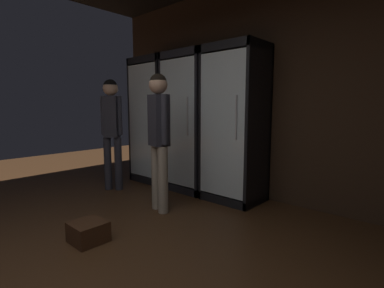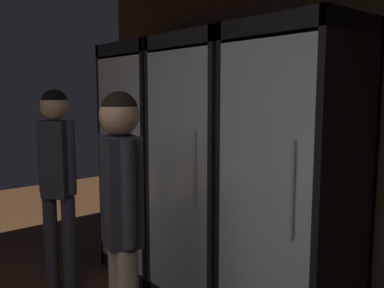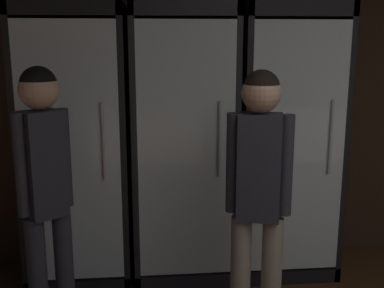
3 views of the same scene
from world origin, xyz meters
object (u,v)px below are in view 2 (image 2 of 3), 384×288
shopper_near (122,211)px  shopper_far (57,171)px  cooler_far_left (152,163)px  cooler_left (211,175)px  cooler_center (296,193)px

shopper_near → shopper_far: size_ratio=0.99×
cooler_far_left → shopper_near: bearing=-41.0°
cooler_left → shopper_near: 1.00m
cooler_far_left → cooler_center: bearing=0.0°
cooler_left → cooler_center: bearing=0.1°
cooler_center → shopper_near: 1.03m
cooler_far_left → shopper_far: bearing=-93.9°
cooler_far_left → shopper_far: (-0.06, -0.82, 0.02)m
cooler_far_left → shopper_near: size_ratio=1.25×
cooler_left → shopper_near: (0.34, -0.94, -0.01)m
shopper_far → cooler_left: bearing=45.6°
cooler_left → cooler_center: (0.75, 0.00, 0.01)m
cooler_left → shopper_far: size_ratio=1.24×
cooler_center → shopper_near: (-0.41, -0.94, -0.02)m
cooler_far_left → shopper_far: size_ratio=1.24×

